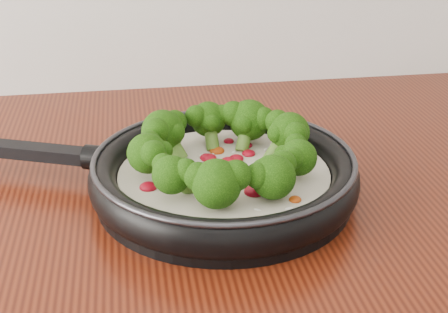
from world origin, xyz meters
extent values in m
cylinder|color=black|center=(-0.13, 1.10, 0.91)|extent=(0.37, 0.37, 0.01)
torus|color=black|center=(-0.13, 1.10, 0.93)|extent=(0.39, 0.39, 0.03)
torus|color=#2D2D33|center=(-0.13, 1.10, 0.95)|extent=(0.38, 0.38, 0.01)
cube|color=black|center=(-0.35, 1.19, 0.93)|extent=(0.17, 0.09, 0.01)
cylinder|color=black|center=(-0.27, 1.16, 0.93)|extent=(0.04, 0.04, 0.03)
cylinder|color=beige|center=(-0.13, 1.10, 0.92)|extent=(0.31, 0.31, 0.02)
ellipsoid|color=#9E0719|center=(-0.14, 1.13, 0.93)|extent=(0.02, 0.02, 0.01)
ellipsoid|color=#9E0719|center=(-0.11, 1.05, 0.93)|extent=(0.03, 0.03, 0.01)
ellipsoid|color=#B23F0B|center=(-0.07, 1.02, 0.93)|extent=(0.02, 0.02, 0.01)
ellipsoid|color=#9E0719|center=(-0.10, 1.14, 0.93)|extent=(0.02, 0.02, 0.01)
ellipsoid|color=#9E0719|center=(-0.15, 1.14, 0.93)|extent=(0.02, 0.02, 0.01)
ellipsoid|color=#B23F0B|center=(-0.11, 1.07, 0.93)|extent=(0.02, 0.02, 0.01)
ellipsoid|color=#9E0719|center=(-0.11, 1.13, 0.93)|extent=(0.02, 0.02, 0.01)
ellipsoid|color=#9E0719|center=(-0.14, 1.09, 0.93)|extent=(0.02, 0.02, 0.01)
ellipsoid|color=#B23F0B|center=(-0.13, 1.15, 0.93)|extent=(0.03, 0.03, 0.01)
ellipsoid|color=#9E0719|center=(-0.14, 1.09, 0.93)|extent=(0.02, 0.02, 0.01)
ellipsoid|color=#9E0719|center=(-0.15, 1.09, 0.93)|extent=(0.03, 0.03, 0.01)
ellipsoid|color=#B23F0B|center=(-0.07, 1.12, 0.93)|extent=(0.02, 0.02, 0.01)
ellipsoid|color=#9E0719|center=(-0.12, 1.12, 0.93)|extent=(0.02, 0.02, 0.01)
ellipsoid|color=#9E0719|center=(-0.09, 1.16, 0.93)|extent=(0.02, 0.02, 0.01)
ellipsoid|color=#B23F0B|center=(-0.12, 1.09, 0.93)|extent=(0.03, 0.03, 0.01)
ellipsoid|color=#9E0719|center=(-0.11, 1.18, 0.93)|extent=(0.02, 0.02, 0.01)
ellipsoid|color=#9E0719|center=(-0.11, 1.10, 0.93)|extent=(0.02, 0.02, 0.01)
ellipsoid|color=#B23F0B|center=(-0.12, 1.09, 0.93)|extent=(0.03, 0.03, 0.01)
ellipsoid|color=#9E0719|center=(-0.22, 1.07, 0.93)|extent=(0.03, 0.03, 0.01)
ellipsoid|color=#9E0719|center=(-0.14, 1.08, 0.93)|extent=(0.03, 0.03, 0.01)
ellipsoid|color=white|center=(-0.09, 1.09, 0.93)|extent=(0.01, 0.00, 0.00)
ellipsoid|color=white|center=(-0.08, 1.12, 0.93)|extent=(0.01, 0.01, 0.00)
ellipsoid|color=white|center=(-0.15, 1.14, 0.93)|extent=(0.01, 0.01, 0.00)
ellipsoid|color=white|center=(-0.14, 1.16, 0.93)|extent=(0.01, 0.01, 0.00)
ellipsoid|color=white|center=(-0.08, 1.01, 0.93)|extent=(0.01, 0.01, 0.00)
ellipsoid|color=white|center=(-0.19, 1.09, 0.93)|extent=(0.01, 0.01, 0.00)
ellipsoid|color=white|center=(-0.08, 1.05, 0.93)|extent=(0.01, 0.01, 0.00)
ellipsoid|color=white|center=(-0.13, 1.11, 0.93)|extent=(0.01, 0.01, 0.00)
ellipsoid|color=white|center=(-0.07, 1.15, 0.93)|extent=(0.01, 0.01, 0.00)
ellipsoid|color=white|center=(-0.13, 1.05, 0.93)|extent=(0.01, 0.01, 0.00)
ellipsoid|color=white|center=(-0.13, 1.10, 0.93)|extent=(0.01, 0.01, 0.00)
ellipsoid|color=white|center=(-0.18, 1.17, 0.93)|extent=(0.01, 0.01, 0.00)
ellipsoid|color=white|center=(-0.13, 1.10, 0.93)|extent=(0.01, 0.01, 0.00)
ellipsoid|color=white|center=(-0.14, 1.15, 0.93)|extent=(0.01, 0.01, 0.00)
ellipsoid|color=white|center=(-0.17, 1.10, 0.93)|extent=(0.01, 0.01, 0.00)
ellipsoid|color=white|center=(-0.11, 1.15, 0.93)|extent=(0.01, 0.01, 0.00)
ellipsoid|color=white|center=(-0.11, 1.01, 0.93)|extent=(0.01, 0.01, 0.00)
ellipsoid|color=white|center=(-0.15, 1.11, 0.93)|extent=(0.01, 0.01, 0.00)
cylinder|color=#5B852B|center=(-0.07, 1.07, 0.94)|extent=(0.03, 0.03, 0.03)
sphere|color=black|center=(-0.06, 1.07, 0.96)|extent=(0.05, 0.05, 0.04)
sphere|color=black|center=(-0.05, 1.08, 0.97)|extent=(0.03, 0.03, 0.03)
sphere|color=black|center=(-0.06, 1.05, 0.96)|extent=(0.03, 0.03, 0.02)
sphere|color=black|center=(-0.07, 1.07, 0.96)|extent=(0.03, 0.03, 0.02)
cylinder|color=#5B852B|center=(-0.07, 1.12, 0.95)|extent=(0.04, 0.03, 0.04)
sphere|color=black|center=(-0.05, 1.13, 0.96)|extent=(0.06, 0.06, 0.05)
sphere|color=black|center=(-0.06, 1.14, 0.97)|extent=(0.04, 0.04, 0.03)
sphere|color=black|center=(-0.05, 1.11, 0.97)|extent=(0.04, 0.04, 0.03)
sphere|color=black|center=(-0.07, 1.12, 0.96)|extent=(0.03, 0.03, 0.02)
cylinder|color=#5B852B|center=(-0.10, 1.16, 0.94)|extent=(0.03, 0.04, 0.04)
sphere|color=black|center=(-0.09, 1.17, 0.96)|extent=(0.07, 0.07, 0.05)
sphere|color=black|center=(-0.11, 1.18, 0.97)|extent=(0.04, 0.04, 0.03)
sphere|color=black|center=(-0.07, 1.16, 0.97)|extent=(0.04, 0.04, 0.03)
sphere|color=black|center=(-0.10, 1.16, 0.96)|extent=(0.03, 0.03, 0.03)
cylinder|color=#5B852B|center=(-0.14, 1.17, 0.94)|extent=(0.02, 0.03, 0.04)
sphere|color=black|center=(-0.14, 1.18, 0.96)|extent=(0.06, 0.06, 0.04)
sphere|color=black|center=(-0.15, 1.18, 0.97)|extent=(0.04, 0.04, 0.03)
sphere|color=black|center=(-0.12, 1.18, 0.97)|extent=(0.03, 0.03, 0.03)
sphere|color=black|center=(-0.14, 1.17, 0.96)|extent=(0.03, 0.03, 0.02)
cylinder|color=#5B852B|center=(-0.18, 1.14, 0.94)|extent=(0.03, 0.03, 0.04)
sphere|color=black|center=(-0.20, 1.16, 0.96)|extent=(0.07, 0.07, 0.05)
sphere|color=black|center=(-0.20, 1.14, 0.97)|extent=(0.04, 0.04, 0.03)
sphere|color=black|center=(-0.18, 1.17, 0.97)|extent=(0.04, 0.04, 0.03)
sphere|color=black|center=(-0.18, 1.15, 0.96)|extent=(0.03, 0.03, 0.03)
cylinder|color=#5B852B|center=(-0.20, 1.10, 0.94)|extent=(0.03, 0.02, 0.04)
sphere|color=black|center=(-0.22, 1.10, 0.96)|extent=(0.06, 0.06, 0.04)
sphere|color=black|center=(-0.21, 1.08, 0.97)|extent=(0.04, 0.04, 0.03)
sphere|color=black|center=(-0.21, 1.12, 0.97)|extent=(0.03, 0.03, 0.03)
sphere|color=black|center=(-0.20, 1.10, 0.96)|extent=(0.03, 0.03, 0.02)
cylinder|color=#5B852B|center=(-0.18, 1.06, 0.94)|extent=(0.03, 0.03, 0.03)
sphere|color=black|center=(-0.19, 1.04, 0.96)|extent=(0.05, 0.05, 0.04)
sphere|color=black|center=(-0.18, 1.04, 0.97)|extent=(0.03, 0.03, 0.03)
sphere|color=black|center=(-0.20, 1.06, 0.97)|extent=(0.03, 0.03, 0.02)
sphere|color=black|center=(-0.18, 1.05, 0.96)|extent=(0.03, 0.03, 0.02)
cylinder|color=#5B852B|center=(-0.15, 1.03, 0.94)|extent=(0.02, 0.03, 0.03)
sphere|color=black|center=(-0.15, 1.02, 0.96)|extent=(0.07, 0.07, 0.05)
sphere|color=black|center=(-0.13, 1.02, 0.97)|extent=(0.04, 0.04, 0.03)
sphere|color=black|center=(-0.17, 1.03, 0.96)|extent=(0.04, 0.04, 0.03)
sphere|color=black|center=(-0.15, 1.04, 0.96)|extent=(0.03, 0.03, 0.03)
cylinder|color=#5B852B|center=(-0.10, 1.04, 0.94)|extent=(0.03, 0.03, 0.03)
sphere|color=black|center=(-0.09, 1.03, 0.96)|extent=(0.06, 0.06, 0.05)
sphere|color=black|center=(-0.08, 1.04, 0.97)|extent=(0.04, 0.04, 0.03)
sphere|color=black|center=(-0.11, 1.02, 0.96)|extent=(0.04, 0.04, 0.03)
sphere|color=black|center=(-0.10, 1.04, 0.96)|extent=(0.03, 0.03, 0.02)
camera|label=1|loc=(-0.23, 0.47, 1.25)|focal=50.74mm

